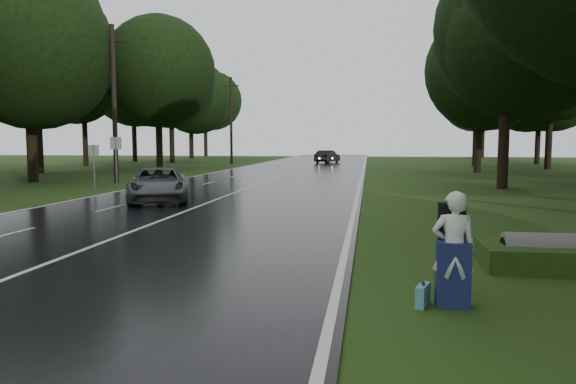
% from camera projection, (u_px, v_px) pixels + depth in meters
% --- Properties ---
extents(ground, '(160.00, 160.00, 0.00)m').
position_uv_depth(ground, '(68.00, 258.00, 11.25)').
color(ground, '#244013').
rests_on(ground, ground).
extents(road, '(12.00, 140.00, 0.04)m').
position_uv_depth(road, '(260.00, 184.00, 30.93)').
color(road, black).
rests_on(road, ground).
extents(lane_center, '(0.12, 140.00, 0.01)m').
position_uv_depth(lane_center, '(260.00, 183.00, 30.93)').
color(lane_center, silver).
rests_on(lane_center, road).
extents(grey_car, '(3.88, 5.43, 1.37)m').
position_uv_depth(grey_car, '(158.00, 184.00, 21.51)').
color(grey_car, '#4C4E51').
rests_on(grey_car, road).
extents(far_car, '(2.75, 4.64, 1.44)m').
position_uv_depth(far_car, '(327.00, 157.00, 60.66)').
color(far_car, black).
rests_on(far_car, road).
extents(hitchhiker, '(0.64, 0.58, 1.74)m').
position_uv_depth(hitchhiker, '(453.00, 253.00, 7.87)').
color(hitchhiker, silver).
rests_on(hitchhiker, ground).
extents(suitcase, '(0.27, 0.48, 0.33)m').
position_uv_depth(suitcase, '(423.00, 295.00, 7.93)').
color(suitcase, teal).
rests_on(suitcase, ground).
extents(culvert, '(1.37, 0.68, 0.68)m').
position_uv_depth(culvert, '(539.00, 267.00, 10.40)').
color(culvert, slate).
rests_on(culvert, ground).
extents(utility_pole_mid, '(1.80, 0.28, 9.21)m').
position_uv_depth(utility_pole_mid, '(117.00, 183.00, 31.46)').
color(utility_pole_mid, black).
rests_on(utility_pole_mid, ground).
extents(utility_pole_far, '(1.80, 0.28, 9.36)m').
position_uv_depth(utility_pole_far, '(232.00, 164.00, 57.74)').
color(utility_pole_far, black).
rests_on(utility_pole_far, ground).
extents(road_sign_a, '(0.55, 0.10, 2.30)m').
position_uv_depth(road_sign_a, '(95.00, 191.00, 26.45)').
color(road_sign_a, white).
rests_on(road_sign_a, ground).
extents(road_sign_b, '(0.65, 0.10, 2.70)m').
position_uv_depth(road_sign_b, '(117.00, 187.00, 28.75)').
color(road_sign_b, white).
rests_on(road_sign_b, ground).
extents(tree_left_d, '(8.32, 8.32, 12.99)m').
position_uv_depth(tree_left_d, '(33.00, 182.00, 32.40)').
color(tree_left_d, black).
rests_on(tree_left_d, ground).
extents(tree_left_e, '(9.40, 9.40, 14.69)m').
position_uv_depth(tree_left_e, '(160.00, 169.00, 48.32)').
color(tree_left_e, black).
rests_on(tree_left_e, ground).
extents(tree_left_f, '(10.28, 10.28, 16.07)m').
position_uv_depth(tree_left_f, '(172.00, 163.00, 62.93)').
color(tree_left_f, black).
rests_on(tree_left_f, ground).
extents(tree_right_d, '(9.14, 9.14, 14.28)m').
position_uv_depth(tree_right_d, '(502.00, 189.00, 27.72)').
color(tree_right_d, black).
rests_on(tree_right_d, ground).
extents(tree_right_e, '(8.55, 8.55, 13.36)m').
position_uv_depth(tree_right_e, '(477.00, 173.00, 42.44)').
color(tree_right_e, black).
rests_on(tree_right_e, ground).
extents(tree_right_f, '(9.47, 9.47, 14.80)m').
position_uv_depth(tree_right_f, '(475.00, 166.00, 53.53)').
color(tree_right_f, black).
rests_on(tree_right_f, ground).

